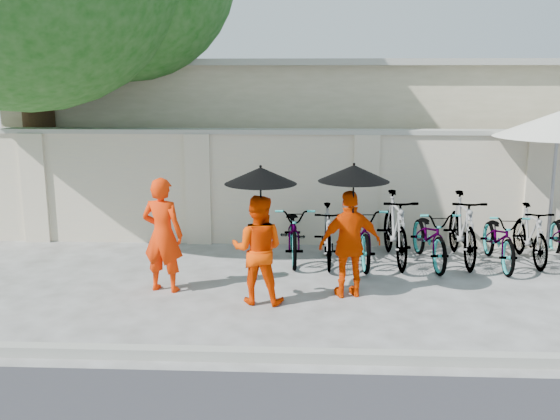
{
  "coord_description": "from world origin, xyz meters",
  "views": [
    {
      "loc": [
        0.99,
        -7.92,
        2.99
      ],
      "look_at": [
        0.58,
        0.91,
        1.1
      ],
      "focal_mm": 40.0,
      "sensor_mm": 36.0,
      "label": 1
    }
  ],
  "objects_px": {
    "monk_center": "(258,250)",
    "monk_left": "(163,235)",
    "patio_umbrella": "(558,126)",
    "monk_right": "(350,244)"
  },
  "relations": [
    {
      "from": "monk_right",
      "to": "patio_umbrella",
      "type": "xyz_separation_m",
      "value": [
        3.47,
        2.09,
        1.46
      ]
    },
    {
      "from": "patio_umbrella",
      "to": "monk_right",
      "type": "bearing_deg",
      "value": -148.88
    },
    {
      "from": "monk_left",
      "to": "patio_umbrella",
      "type": "height_order",
      "value": "patio_umbrella"
    },
    {
      "from": "patio_umbrella",
      "to": "monk_center",
      "type": "bearing_deg",
      "value": -153.11
    },
    {
      "from": "monk_left",
      "to": "monk_center",
      "type": "xyz_separation_m",
      "value": [
        1.37,
        -0.41,
        -0.08
      ]
    },
    {
      "from": "monk_center",
      "to": "patio_umbrella",
      "type": "distance_m",
      "value": 5.48
    },
    {
      "from": "monk_center",
      "to": "monk_left",
      "type": "bearing_deg",
      "value": -10.01
    },
    {
      "from": "monk_left",
      "to": "patio_umbrella",
      "type": "relative_size",
      "value": 0.67
    },
    {
      "from": "monk_left",
      "to": "monk_right",
      "type": "relative_size",
      "value": 1.1
    },
    {
      "from": "monk_right",
      "to": "patio_umbrella",
      "type": "distance_m",
      "value": 4.3
    }
  ]
}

